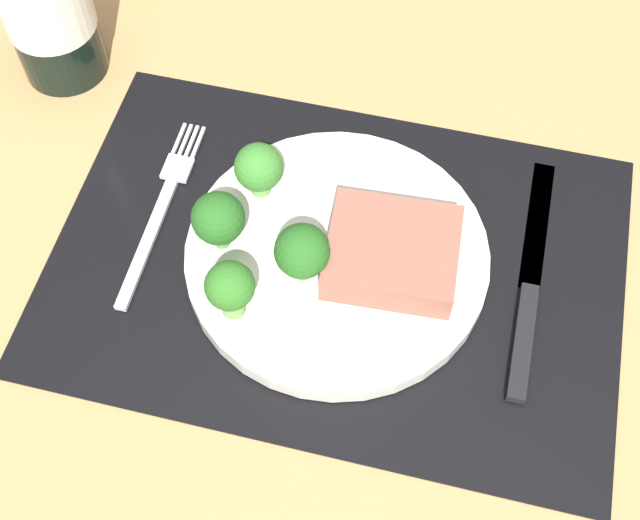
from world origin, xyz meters
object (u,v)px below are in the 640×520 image
Objects in this scene: fork at (161,209)px; knife at (529,293)px; plate at (337,256)px; steak at (392,253)px.

knife is at bearing -2.94° from fork.
steak is (4.41, -0.08, 2.27)cm from plate.
plate is 4.96cm from steak.
knife is at bearing 3.08° from steak.
steak is at bearing -5.58° from fork.
steak is 0.53× the size of fork.
knife is (11.24, 0.61, -2.76)cm from steak.
fork is (-20.07, 1.50, -2.82)cm from steak.
plate is 1.28× the size of fork.
plate is at bearing -177.25° from knife.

